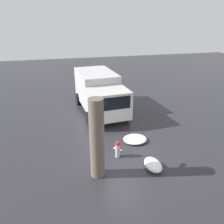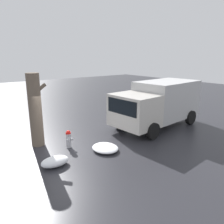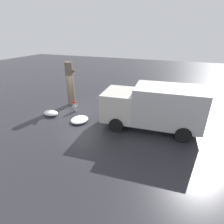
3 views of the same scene
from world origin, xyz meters
name	(u,v)px [view 1 (image 1 of 3)]	position (x,y,z in m)	size (l,w,h in m)	color
ground_plane	(118,157)	(0.00, 0.00, 0.00)	(60.00, 60.00, 0.00)	#28282D
fire_hydrant	(118,149)	(0.00, 0.00, 0.45)	(0.38, 0.38, 0.87)	#B7B7BC
tree_trunk	(97,139)	(-1.06, 1.21, 1.79)	(0.93, 0.61, 3.56)	#6B5B4C
delivery_truck	(99,91)	(6.01, -0.33, 1.51)	(6.19, 3.13, 2.76)	beige
pedestrian	(107,106)	(4.59, -0.58, 0.86)	(0.34, 0.34, 1.57)	#23232D
snow_pile_by_hydrant	(135,139)	(1.20, -1.36, 0.12)	(1.16, 1.34, 0.25)	white
snow_pile_curbside	(153,165)	(-1.28, -1.32, 0.19)	(1.14, 0.75, 0.37)	white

